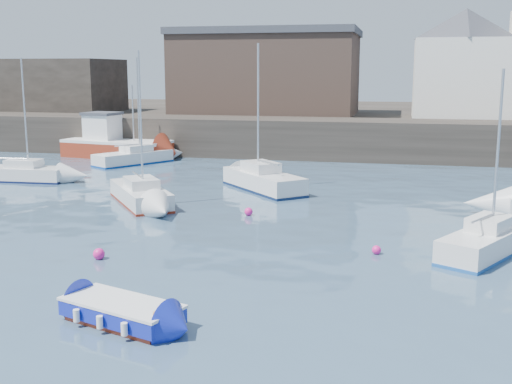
% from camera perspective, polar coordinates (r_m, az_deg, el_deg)
% --- Properties ---
extents(water, '(220.00, 220.00, 0.00)m').
position_cam_1_polar(water, '(17.71, -8.82, -11.97)').
color(water, '#2D4760').
rests_on(water, ground).
extents(quay_wall, '(90.00, 5.00, 3.00)m').
position_cam_1_polar(quay_wall, '(50.80, 5.77, 4.76)').
color(quay_wall, '#28231E').
rests_on(quay_wall, ground).
extents(land_strip, '(90.00, 32.00, 2.80)m').
position_cam_1_polar(land_strip, '(68.63, 7.64, 6.20)').
color(land_strip, '#28231E').
rests_on(land_strip, ground).
extents(bldg_east_d, '(11.14, 11.14, 8.95)m').
position_cam_1_polar(bldg_east_d, '(56.85, 18.00, 10.86)').
color(bldg_east_d, white).
rests_on(bldg_east_d, land_strip).
extents(warehouse, '(16.40, 10.40, 7.60)m').
position_cam_1_polar(warehouse, '(59.40, 0.99, 10.63)').
color(warehouse, '#3D2D26').
rests_on(warehouse, land_strip).
extents(bldg_west, '(14.00, 8.00, 5.00)m').
position_cam_1_polar(bldg_west, '(66.59, -18.31, 8.98)').
color(bldg_west, '#353028').
rests_on(bldg_west, land_strip).
extents(blue_dinghy, '(3.73, 2.52, 0.65)m').
position_cam_1_polar(blue_dinghy, '(18.09, -11.84, -10.34)').
color(blue_dinghy, maroon).
rests_on(blue_dinghy, ground).
extents(fishing_boat, '(8.95, 4.62, 5.65)m').
position_cam_1_polar(fishing_boat, '(51.98, -12.53, 4.24)').
color(fishing_boat, maroon).
rests_on(fishing_boat, ground).
extents(sailboat_b, '(5.14, 5.97, 7.75)m').
position_cam_1_polar(sailboat_b, '(33.61, -10.23, -0.18)').
color(sailboat_b, silver).
rests_on(sailboat_b, ground).
extents(sailboat_c, '(4.02, 5.35, 6.86)m').
position_cam_1_polar(sailboat_c, '(25.43, 19.79, -4.16)').
color(sailboat_c, silver).
rests_on(sailboat_c, ground).
extents(sailboat_e, '(5.94, 2.17, 7.53)m').
position_cam_1_polar(sailboat_e, '(42.50, -20.18, 1.59)').
color(sailboat_e, silver).
rests_on(sailboat_e, ground).
extents(sailboat_f, '(5.78, 6.08, 8.28)m').
position_cam_1_polar(sailboat_f, '(36.80, 0.64, 1.07)').
color(sailboat_f, silver).
rests_on(sailboat_f, ground).
extents(sailboat_h, '(4.80, 6.08, 7.70)m').
position_cam_1_polar(sailboat_h, '(47.98, -10.82, 3.07)').
color(sailboat_h, silver).
rests_on(sailboat_h, ground).
extents(buoy_near, '(0.43, 0.43, 0.43)m').
position_cam_1_polar(buoy_near, '(24.28, -13.77, -5.81)').
color(buoy_near, '#EF1C87').
rests_on(buoy_near, ground).
extents(buoy_mid, '(0.35, 0.35, 0.35)m').
position_cam_1_polar(buoy_mid, '(24.64, 10.65, -5.44)').
color(buoy_mid, '#EF1C87').
rests_on(buoy_mid, ground).
extents(buoy_far, '(0.40, 0.40, 0.40)m').
position_cam_1_polar(buoy_far, '(30.52, -0.66, -2.09)').
color(buoy_far, '#EF1C87').
rests_on(buoy_far, ground).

